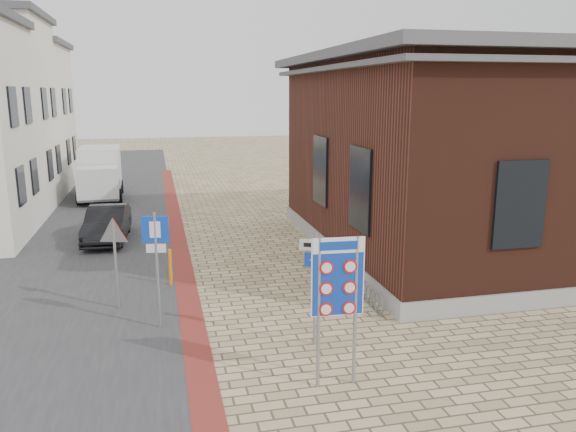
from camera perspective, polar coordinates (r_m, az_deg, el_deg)
name	(u,v)px	position (r m, az deg, el deg)	size (l,w,h in m)	color
ground	(292,353)	(12.48, 0.42, -13.71)	(120.00, 120.00, 0.00)	tan
road_strip	(94,217)	(26.61, -19.06, -0.12)	(7.00, 60.00, 0.02)	#38383A
curb_strip	(178,241)	(21.60, -11.07, -2.47)	(0.60, 40.00, 0.02)	maroon
brick_building	(491,150)	(21.43, 19.89, 6.34)	(13.00, 13.00, 6.80)	gray
townhouse_far	(3,116)	(35.89, -27.01, 9.03)	(7.40, 6.40, 8.30)	white
bike_rack	(370,296)	(15.06, 8.35, -8.04)	(0.08, 1.80, 0.60)	slate
sedan	(107,224)	(22.20, -17.90, -0.76)	(1.37, 3.94, 1.30)	black
box_truck	(100,173)	(31.07, -18.56, 4.18)	(2.29, 5.10, 2.64)	slate
border_sign	(338,280)	(10.46, 5.06, -6.51)	(1.00, 0.12, 2.93)	gray
essen_sign	(315,271)	(12.24, 2.77, -5.58)	(0.65, 0.32, 2.58)	gray
parking_sign	(156,249)	(13.37, -13.25, -3.32)	(0.62, 0.14, 2.82)	gray
yield_sign	(114,241)	(14.90, -17.24, -2.47)	(0.83, 0.29, 2.38)	gray
bollard	(170,267)	(16.64, -11.86, -5.14)	(0.10, 0.10, 1.09)	orange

